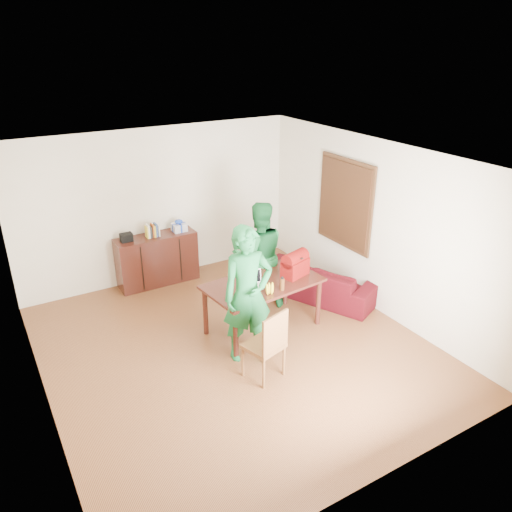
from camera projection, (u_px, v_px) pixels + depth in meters
room at (230, 261)px, 6.68m from camera, size 5.20×5.70×2.90m
table at (263, 288)px, 7.29m from camera, size 1.77×1.11×0.79m
chair at (264, 357)px, 6.41m from camera, size 0.55×0.53×0.99m
person_near at (248, 294)px, 6.57m from camera, size 0.75×0.54×1.90m
person_far at (259, 255)px, 7.91m from camera, size 1.01×0.89×1.76m
laptop at (252, 284)px, 7.10m from camera, size 0.35×0.31×0.21m
bananas at (270, 292)px, 6.91m from camera, size 0.19×0.14×0.06m
bottle at (282, 283)px, 6.99m from camera, size 0.09×0.09×0.20m
red_bag at (295, 266)px, 7.39m from camera, size 0.47×0.35×0.31m
sofa at (318, 280)px, 8.41m from camera, size 1.57×2.17×0.59m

